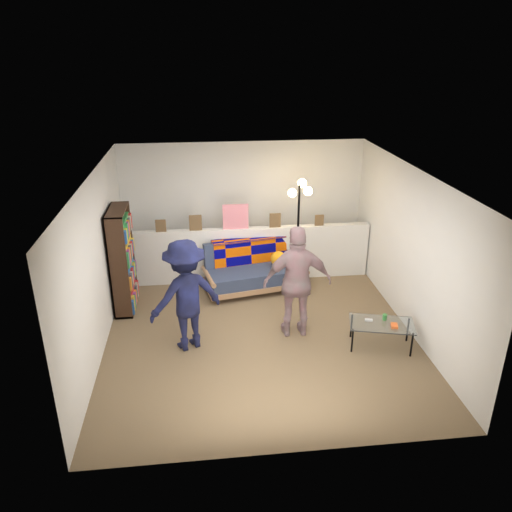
{
  "coord_description": "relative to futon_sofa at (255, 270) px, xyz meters",
  "views": [
    {
      "loc": [
        -0.8,
        -6.49,
        3.99
      ],
      "look_at": [
        0.0,
        0.4,
        1.05
      ],
      "focal_mm": 35.0,
      "sensor_mm": 36.0,
      "label": 1
    }
  ],
  "objects": [
    {
      "name": "ground",
      "position": [
        -0.1,
        -1.43,
        -0.35
      ],
      "size": [
        5.0,
        5.0,
        0.0
      ],
      "primitive_type": "plane",
      "color": "brown",
      "rests_on": "ground"
    },
    {
      "name": "room_shell",
      "position": [
        -0.1,
        -0.96,
        1.32
      ],
      "size": [
        4.6,
        5.05,
        2.45
      ],
      "color": "silver",
      "rests_on": "ground"
    },
    {
      "name": "half_wall_ledge",
      "position": [
        -0.1,
        0.37,
        0.15
      ],
      "size": [
        4.45,
        0.15,
        1.0
      ],
      "primitive_type": "cube",
      "color": "silver",
      "rests_on": "ground"
    },
    {
      "name": "ledge_decor",
      "position": [
        -0.33,
        0.35,
        0.83
      ],
      "size": [
        2.97,
        0.02,
        0.45
      ],
      "color": "brown",
      "rests_on": "half_wall_ledge"
    },
    {
      "name": "futon_sofa",
      "position": [
        0.0,
        0.0,
        0.0
      ],
      "size": [
        1.87,
        1.14,
        0.75
      ],
      "color": "#A2744F",
      "rests_on": "ground"
    },
    {
      "name": "bookshelf",
      "position": [
        -2.18,
        -0.45,
        0.43
      ],
      "size": [
        0.28,
        0.84,
        1.68
      ],
      "color": "black",
      "rests_on": "ground"
    },
    {
      "name": "coffee_table",
      "position": [
        1.57,
        -2.07,
        0.0
      ],
      "size": [
        0.99,
        0.7,
        0.47
      ],
      "color": "black",
      "rests_on": "ground"
    },
    {
      "name": "floor_lamp",
      "position": [
        0.78,
        0.1,
        1.01
      ],
      "size": [
        0.38,
        0.36,
        1.91
      ],
      "color": "black",
      "rests_on": "ground"
    },
    {
      "name": "person_left",
      "position": [
        -1.16,
        -1.73,
        0.46
      ],
      "size": [
        1.2,
        0.98,
        1.62
      ],
      "primitive_type": "imported",
      "rotation": [
        0.0,
        0.0,
        3.57
      ],
      "color": "black",
      "rests_on": "ground"
    },
    {
      "name": "person_right",
      "position": [
        0.44,
        -1.58,
        0.49
      ],
      "size": [
        1.0,
        0.43,
        1.69
      ],
      "primitive_type": "imported",
      "rotation": [
        0.0,
        0.0,
        3.13
      ],
      "color": "#C37E88",
      "rests_on": "ground"
    }
  ]
}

